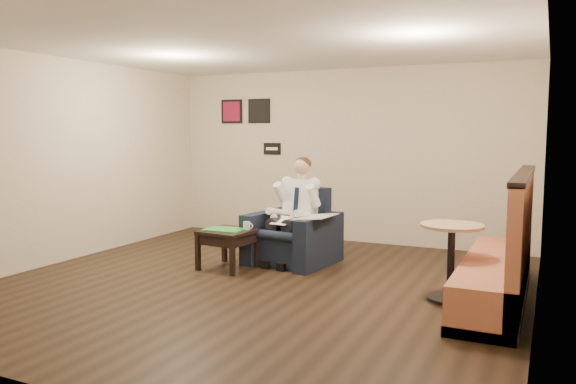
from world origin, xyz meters
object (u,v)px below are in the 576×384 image
at_px(armchair, 292,226).
at_px(seated_man, 287,214).
at_px(green_folder, 225,229).
at_px(cafe_table, 451,262).
at_px(banquette, 496,238).
at_px(side_table, 228,249).
at_px(smartphone, 240,228).
at_px(coffee_mug, 247,226).

xyz_separation_m(armchair, seated_man, (-0.02, -0.13, 0.19)).
height_order(green_folder, cafe_table, cafe_table).
bearing_deg(banquette, green_folder, 179.85).
bearing_deg(side_table, seated_man, 39.60).
relative_size(side_table, banquette, 0.24).
distance_m(banquette, cafe_table, 0.53).
distance_m(smartphone, cafe_table, 2.83).
height_order(armchair, banquette, banquette).
xyz_separation_m(armchair, green_folder, (-0.67, -0.66, 0.01)).
height_order(armchair, green_folder, armchair).
bearing_deg(banquette, armchair, 165.90).
height_order(side_table, green_folder, green_folder).
xyz_separation_m(green_folder, cafe_table, (2.92, -0.17, -0.11)).
xyz_separation_m(side_table, coffee_mug, (0.22, 0.11, 0.31)).
height_order(coffee_mug, smartphone, coffee_mug).
xyz_separation_m(green_folder, banquette, (3.34, -0.01, 0.16)).
relative_size(coffee_mug, cafe_table, 0.13).
distance_m(green_folder, coffee_mug, 0.29).
height_order(seated_man, smartphone, seated_man).
xyz_separation_m(armchair, smartphone, (-0.56, -0.47, 0.01)).
xyz_separation_m(seated_man, smartphone, (-0.54, -0.34, -0.17)).
height_order(coffee_mug, cafe_table, cafe_table).
relative_size(side_table, cafe_table, 0.76).
distance_m(armchair, seated_man, 0.23).
height_order(armchair, coffee_mug, armchair).
height_order(armchair, seated_man, seated_man).
bearing_deg(coffee_mug, armchair, 51.69).
xyz_separation_m(side_table, green_folder, (-0.04, -0.02, 0.26)).
bearing_deg(coffee_mug, seated_man, 44.77).
bearing_deg(banquette, side_table, 179.52).
relative_size(side_table, coffee_mug, 5.79).
relative_size(coffee_mug, banquette, 0.04).
xyz_separation_m(smartphone, banquette, (3.23, -0.20, 0.16)).
xyz_separation_m(side_table, smartphone, (0.08, 0.18, 0.26)).
xyz_separation_m(coffee_mug, smartphone, (-0.14, 0.06, -0.05)).
bearing_deg(armchair, green_folder, -128.25).
bearing_deg(armchair, cafe_table, -13.25).
bearing_deg(seated_man, cafe_table, -10.15).
height_order(smartphone, cafe_table, cafe_table).
height_order(seated_man, coffee_mug, seated_man).
relative_size(armchair, banquette, 0.39).
distance_m(green_folder, cafe_table, 2.92).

